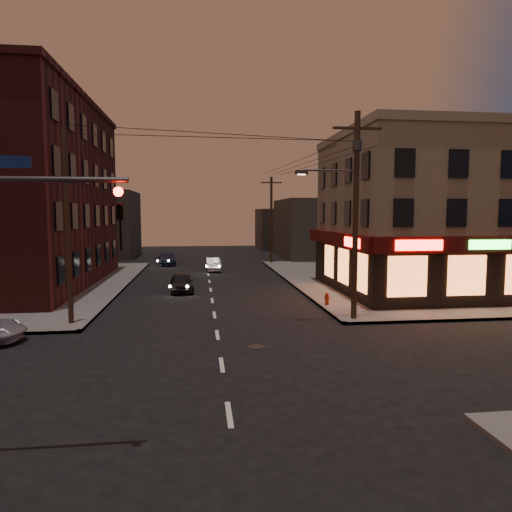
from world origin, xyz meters
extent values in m
plane|color=black|center=(0.00, 0.00, 0.00)|extent=(120.00, 120.00, 0.00)
cube|color=#514F4C|center=(18.00, 19.00, 0.07)|extent=(24.00, 28.00, 0.15)
cube|color=gray|center=(16.00, 13.50, 5.15)|extent=(15.00, 12.00, 10.00)
cube|color=gray|center=(16.00, 13.50, 10.40)|extent=(15.20, 12.20, 0.50)
cube|color=black|center=(16.00, 7.55, 1.85)|extent=(15.12, 0.25, 3.40)
cube|color=black|center=(8.55, 13.50, 1.85)|extent=(0.25, 12.12, 3.40)
cube|color=#440C0A|center=(16.00, 7.25, 3.65)|extent=(15.60, 0.50, 0.90)
cube|color=#440C0A|center=(8.25, 13.50, 3.65)|extent=(0.50, 12.60, 0.90)
cube|color=#FF140C|center=(10.70, 6.98, 3.65)|extent=(2.60, 0.06, 0.55)
cube|color=#26FF3F|center=(14.70, 6.98, 3.65)|extent=(2.40, 0.06, 0.50)
cube|color=#FF140C|center=(7.98, 9.70, 3.65)|extent=(0.06, 2.60, 0.55)
cube|color=orange|center=(15.40, 7.40, 1.95)|extent=(12.40, 0.08, 2.20)
cube|color=orange|center=(8.40, 12.50, 1.95)|extent=(0.08, 8.40, 2.20)
cube|color=#491917|center=(-14.50, 19.00, 6.65)|extent=(12.00, 20.00, 13.00)
cube|color=#3F3D3A|center=(14.00, 38.00, 3.50)|extent=(10.00, 12.00, 7.00)
cube|color=#3F3D3A|center=(-13.00, 42.00, 4.00)|extent=(9.00, 10.00, 8.00)
cube|color=#3F3D3A|center=(12.00, 52.00, 3.00)|extent=(8.00, 8.00, 6.00)
cylinder|color=#382619|center=(6.80, 5.80, 5.15)|extent=(0.28, 0.28, 10.00)
cube|color=#382619|center=(6.80, 5.80, 9.35)|extent=(2.40, 0.12, 0.12)
cylinder|color=#333538|center=(6.80, 5.80, 8.55)|extent=(0.44, 0.44, 0.50)
cylinder|color=#333538|center=(5.50, 5.80, 7.35)|extent=(2.60, 0.10, 0.10)
cube|color=#333538|center=(4.10, 5.80, 7.25)|extent=(0.60, 0.25, 0.18)
cube|color=#FFD88C|center=(4.10, 5.80, 7.15)|extent=(0.35, 0.15, 0.04)
cylinder|color=#382619|center=(6.80, 32.00, 4.65)|extent=(0.26, 0.26, 9.00)
cylinder|color=#382619|center=(-6.80, 6.50, 4.65)|extent=(0.24, 0.24, 9.00)
cylinder|color=#333538|center=(-4.40, -5.60, 6.00)|extent=(4.40, 0.12, 0.12)
imported|color=black|center=(-2.40, -5.60, 5.50)|extent=(0.16, 0.20, 1.00)
sphere|color=#FF0C05|center=(-2.40, -5.72, 5.75)|extent=(0.20, 0.20, 0.20)
cube|color=navy|center=(-4.60, -5.60, 6.35)|extent=(0.90, 0.05, 0.25)
imported|color=black|center=(-1.97, 15.58, 0.65)|extent=(1.81, 3.92, 1.30)
imported|color=slate|center=(0.50, 26.67, 0.62)|extent=(1.47, 3.81, 1.24)
imported|color=#1A2035|center=(-4.15, 32.47, 0.65)|extent=(2.25, 4.61, 1.29)
cylinder|color=#98250D|center=(6.40, 9.17, 0.43)|extent=(0.26, 0.26, 0.57)
sphere|color=#98250D|center=(6.40, 9.17, 0.75)|extent=(0.23, 0.23, 0.23)
cylinder|color=#98250D|center=(6.40, 9.17, 0.55)|extent=(0.32, 0.19, 0.11)
cylinder|color=#98250D|center=(6.40, 9.17, 0.55)|extent=(0.19, 0.32, 0.11)
camera|label=1|loc=(-0.72, -15.60, 5.29)|focal=32.00mm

